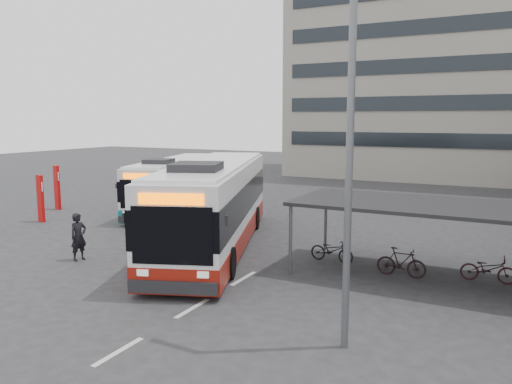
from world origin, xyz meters
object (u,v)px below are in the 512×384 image
at_px(bus_teal, 176,184).
at_px(lamp_post, 345,139).
at_px(bus_main, 215,205).
at_px(pedestrian, 79,237).

distance_m(bus_teal, lamp_post, 19.81).
relative_size(bus_main, bus_teal, 1.19).
xyz_separation_m(bus_main, bus_teal, (-6.86, 6.60, -0.29)).
xyz_separation_m(bus_teal, lamp_post, (14.42, -13.15, 3.40)).
bearing_deg(bus_teal, pedestrian, -89.80).
bearing_deg(bus_teal, lamp_post, -59.52).
relative_size(pedestrian, lamp_post, 0.21).
height_order(bus_teal, pedestrian, bus_teal).
relative_size(bus_teal, lamp_post, 1.28).
distance_m(pedestrian, lamp_post, 12.01).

